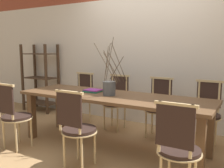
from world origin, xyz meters
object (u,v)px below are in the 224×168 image
(dining_table, at_px, (112,102))
(book_stack, at_px, (93,91))
(vase_centerpiece, at_px, (109,87))
(chair_near_center, at_px, (178,146))
(shelving_rack, at_px, (40,78))
(chair_far_center, at_px, (158,105))

(dining_table, bearing_deg, book_stack, 168.71)
(vase_centerpiece, distance_m, book_stack, 0.36)
(dining_table, xyz_separation_m, chair_near_center, (1.09, -0.72, -0.14))
(chair_near_center, distance_m, shelving_rack, 3.83)
(dining_table, height_order, book_stack, book_stack)
(dining_table, relative_size, chair_near_center, 2.93)
(chair_far_center, relative_size, book_stack, 3.95)
(chair_far_center, bearing_deg, dining_table, 61.13)
(shelving_rack, bearing_deg, book_stack, -24.40)
(chair_near_center, relative_size, chair_far_center, 1.00)
(vase_centerpiece, distance_m, shelving_rack, 2.52)
(dining_table, distance_m, chair_far_center, 0.83)
(chair_near_center, distance_m, vase_centerpiece, 1.36)
(shelving_rack, bearing_deg, vase_centerpiece, -23.24)
(chair_far_center, bearing_deg, chair_near_center, 115.92)
(vase_centerpiece, bearing_deg, chair_near_center, -31.78)
(chair_far_center, xyz_separation_m, book_stack, (-0.76, -0.65, 0.25))
(chair_far_center, xyz_separation_m, shelving_rack, (-2.74, 0.25, 0.22))
(chair_far_center, bearing_deg, vase_centerpiece, 60.17)
(chair_far_center, relative_size, vase_centerpiece, 1.18)
(chair_near_center, distance_m, book_stack, 1.67)
(chair_far_center, bearing_deg, book_stack, 40.49)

